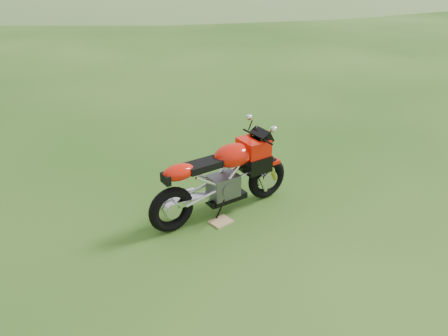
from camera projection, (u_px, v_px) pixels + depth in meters
ground at (227, 220)px, 5.70m from camera, size 120.00×120.00×0.00m
sport_motorcycle at (222, 172)px, 5.60m from camera, size 2.01×0.57×1.20m
plywood_board at (221, 222)px, 5.64m from camera, size 0.29×0.25×0.02m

